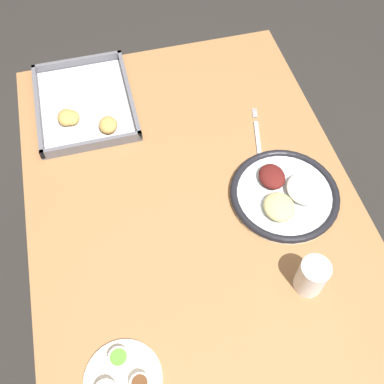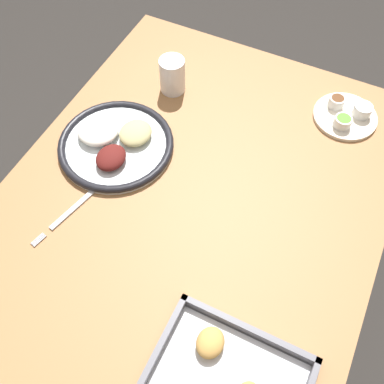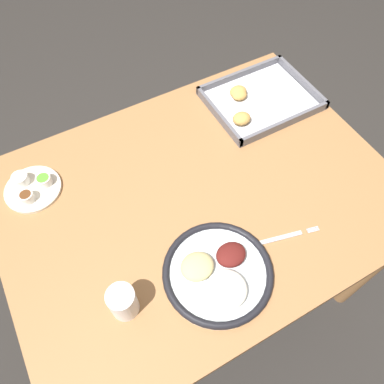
{
  "view_description": "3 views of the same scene",
  "coord_description": "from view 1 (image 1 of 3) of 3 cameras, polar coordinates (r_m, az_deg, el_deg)",
  "views": [
    {
      "loc": [
        -0.64,
        0.16,
        1.77
      ],
      "look_at": [
        -0.02,
        0.0,
        0.78
      ],
      "focal_mm": 42.0,
      "sensor_mm": 36.0,
      "label": 1
    },
    {
      "loc": [
        0.48,
        0.24,
        1.65
      ],
      "look_at": [
        -0.02,
        0.0,
        0.78
      ],
      "focal_mm": 42.0,
      "sensor_mm": 36.0,
      "label": 2
    },
    {
      "loc": [
        -0.31,
        -0.51,
        1.7
      ],
      "look_at": [
        -0.02,
        0.0,
        0.78
      ],
      "focal_mm": 35.0,
      "sensor_mm": 36.0,
      "label": 3
    }
  ],
  "objects": [
    {
      "name": "baking_tray",
      "position": [
        1.43,
        -13.48,
        10.56
      ],
      "size": [
        0.37,
        0.29,
        0.04
      ],
      "color": "#595960",
      "rests_on": "dining_table"
    },
    {
      "name": "drinking_cup",
      "position": [
        1.08,
        14.96,
        -10.3
      ],
      "size": [
        0.07,
        0.07,
        0.1
      ],
      "color": "white",
      "rests_on": "dining_table"
    },
    {
      "name": "dining_table",
      "position": [
        1.31,
        -0.26,
        -2.45
      ],
      "size": [
        1.17,
        0.87,
        0.75
      ],
      "color": "olive",
      "rests_on": "ground_plane"
    },
    {
      "name": "dinner_plate",
      "position": [
        1.22,
        11.84,
        -0.18
      ],
      "size": [
        0.29,
        0.29,
        0.05
      ],
      "color": "silver",
      "rests_on": "dining_table"
    },
    {
      "name": "ground_plane",
      "position": [
        1.89,
        -0.18,
        -12.27
      ],
      "size": [
        8.0,
        8.0,
        0.0
      ],
      "primitive_type": "plane",
      "color": "#282623"
    },
    {
      "name": "saucer_plate",
      "position": [
        1.03,
        -8.9,
        -22.45
      ],
      "size": [
        0.17,
        0.17,
        0.04
      ],
      "color": "beige",
      "rests_on": "dining_table"
    },
    {
      "name": "fork",
      "position": [
        1.33,
        8.37,
        6.48
      ],
      "size": [
        0.22,
        0.07,
        0.0
      ],
      "rotation": [
        0.0,
        0.0,
        -0.24
      ],
      "color": "#B2B2B7",
      "rests_on": "dining_table"
    }
  ]
}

